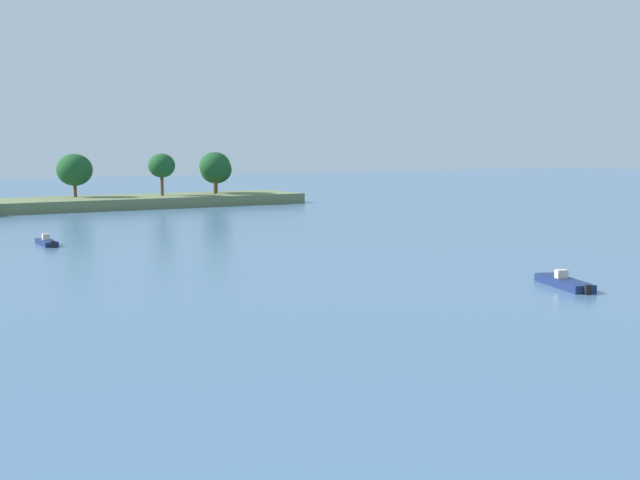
# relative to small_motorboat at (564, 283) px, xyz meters

# --- Properties ---
(small_motorboat) EXTENTS (2.92, 5.42, 0.98)m
(small_motorboat) POSITION_rel_small_motorboat_xyz_m (0.00, 0.00, 0.00)
(small_motorboat) COLOR navy
(small_motorboat) RESTS_ON ground
(fishing_skiff) EXTENTS (1.14, 4.23, 0.93)m
(fishing_skiff) POSITION_rel_small_motorboat_xyz_m (-21.50, 37.68, -0.02)
(fishing_skiff) COLOR navy
(fishing_skiff) RESTS_ON ground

